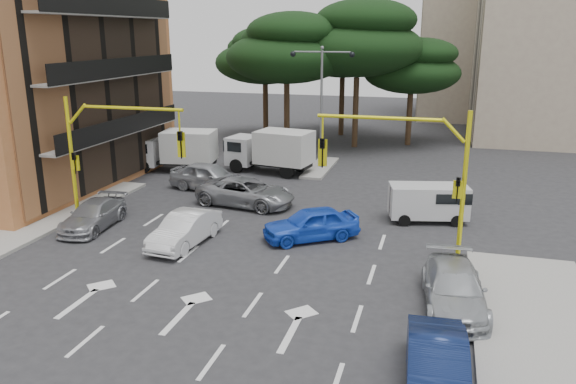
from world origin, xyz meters
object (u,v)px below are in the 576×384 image
Objects in this scene: car_white_hatch at (185,229)px; car_silver_parked at (454,288)px; car_silver_cross_a at (246,192)px; car_silver_wagon at (93,215)px; car_blue_compact at (311,224)px; car_navy_parked at (437,367)px; street_lamp_center at (322,86)px; car_silver_cross_b at (209,177)px; van_white at (428,203)px; box_truck_a at (175,151)px; box_truck_b at (270,151)px; signal_mast_left at (105,145)px; signal_mast_right at (417,164)px.

car_white_hatch is 11.36m from car_silver_parked.
car_silver_wagon is at bearing 141.62° from car_silver_cross_a.
car_blue_compact reaches higher than car_white_hatch.
car_blue_compact is 11.16m from car_navy_parked.
street_lamp_center is at bearing 109.71° from car_silver_parked.
car_white_hatch is 0.89× the size of car_silver_cross_b.
car_silver_cross_b is 20.53m from car_navy_parked.
car_navy_parked is 4.81m from car_silver_parked.
box_truck_a reaches higher than van_white.
street_lamp_center is 1.83× the size of car_silver_wagon.
box_truck_b is (-2.92, -1.80, -4.05)m from street_lamp_center.
box_truck_a is 6.20m from box_truck_b.
street_lamp_center is at bearing 105.56° from car_navy_parked.
signal_mast_left reaches higher than box_truck_a.
van_white is at bearing -116.12° from box_truck_b.
car_silver_cross_b is (1.80, 7.22, -3.09)m from signal_mast_left.
street_lamp_center reaches higher than car_silver_cross_a.
signal_mast_right is 1.41× the size of car_navy_parked.
van_white is 12.53m from box_truck_b.
signal_mast_left is 1.41× the size of car_silver_wagon.
signal_mast_right is 13.61m from signal_mast_left.
box_truck_b reaches higher than car_silver_cross_a.
car_navy_parked is at bearing -4.22° from car_blue_compact.
car_navy_parked is at bearing -70.64° from street_lamp_center.
van_white is at bearing 95.14° from car_blue_compact.
car_silver_wagon is 1.17× the size of van_white.
box_truck_b is (-5.37, 11.20, 0.67)m from car_blue_compact.
box_truck_a is at bearing 145.34° from signal_mast_right.
car_navy_parked is (14.78, -8.68, -3.18)m from signal_mast_left.
car_navy_parked is at bearing -30.44° from signal_mast_left.
car_white_hatch is at bearing -176.97° from car_silver_cross_a.
signal_mast_left reaches higher than car_silver_cross_a.
box_truck_b is at bearing -13.67° from car_silver_cross_b.
car_blue_compact is at bearing -120.89° from car_silver_cross_b.
car_navy_parked is at bearing -100.70° from car_silver_parked.
car_white_hatch is at bearing -101.70° from car_blue_compact.
car_blue_compact is at bearing -144.90° from box_truck_b.
box_truck_b is (-10.90, 20.89, 0.68)m from car_navy_parked.
car_silver_cross_a is at bearing 46.19° from signal_mast_left.
signal_mast_right is at bearing -18.44° from van_white.
signal_mast_left is 7.63m from car_silver_cross_a.
car_silver_cross_b is at bearing -141.64° from box_truck_a.
van_white is (-1.16, 8.81, 0.22)m from car_silver_parked.
car_silver_cross_b is at bearing 134.88° from car_silver_parked.
van_white is at bearing 89.23° from car_navy_parked.
car_white_hatch is at bearing -14.12° from car_silver_wagon.
car_navy_parked is at bearing -142.96° from box_truck_b.
car_white_hatch is 5.08m from car_silver_wagon.
box_truck_b is at bearing 119.69° from car_silver_parked.
car_silver_parked is 1.30× the size of van_white.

